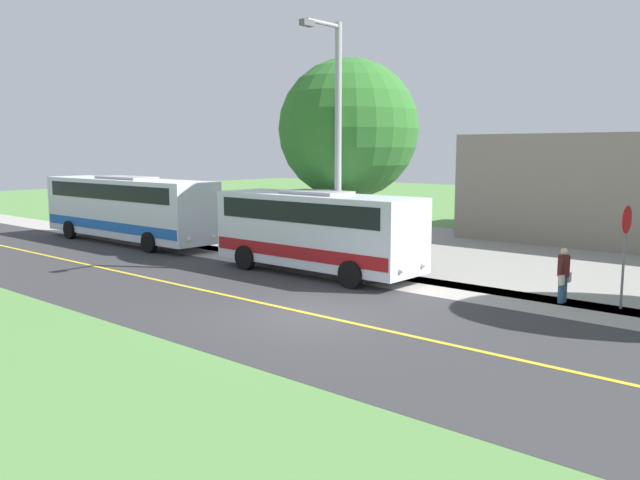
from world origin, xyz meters
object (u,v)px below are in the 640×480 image
Objects in this scene: shuttle_bus_front at (317,228)px; stop_sign at (625,239)px; transit_bus_rear at (128,206)px; pedestrian_with_bags at (563,274)px; tree_curbside at (348,129)px; street_light_pole at (336,139)px.

stop_sign is at bearing 99.50° from shuttle_bus_front.
transit_bus_rear reaches higher than pedestrian_with_bags.
transit_bus_rear reaches higher than shuttle_bus_front.
transit_bus_rear is at bearing -86.24° from pedestrian_with_bags.
pedestrian_with_bags is at bearing 93.76° from transit_bus_rear.
stop_sign is at bearing 94.30° from transit_bus_rear.
shuttle_bus_front is 9.97m from stop_sign.
shuttle_bus_front is at bearing 89.96° from transit_bus_rear.
tree_curbside is (-1.30, -10.77, 3.20)m from stop_sign.
street_light_pole is at bearing -83.36° from pedestrian_with_bags.
shuttle_bus_front is 1.03× the size of tree_curbside.
shuttle_bus_front is 3.20m from street_light_pole.
pedestrian_with_bags is at bearing -78.55° from stop_sign.
street_light_pole reaches higher than stop_sign.
pedestrian_with_bags is (-1.33, 20.22, -0.87)m from transit_bus_rear.
tree_curbside reaches higher than stop_sign.
shuttle_bus_front is 4.70m from tree_curbside.
tree_curbside reaches higher than transit_bus_rear.
street_light_pole is (-0.43, 0.52, 3.13)m from shuttle_bus_front.
shuttle_bus_front is at bearing -80.86° from pedestrian_with_bags.
street_light_pole reaches higher than pedestrian_with_bags.
street_light_pole reaches higher than shuttle_bus_front.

